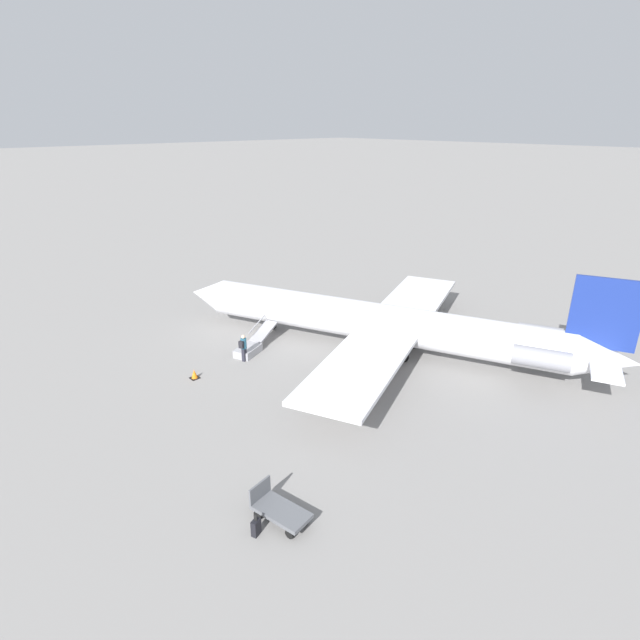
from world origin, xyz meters
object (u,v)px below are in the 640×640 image
passenger (243,346)px  airplane_main (388,323)px  luggage_cart (279,509)px  boarding_stairs (251,346)px  suitcase (256,527)px

passenger → airplane_main: bearing=-56.1°
airplane_main → luggage_cart: 15.85m
boarding_stairs → luggage_cart: bearing=-144.3°
boarding_stairs → suitcase: size_ratio=4.65×
passenger → luggage_cart: passenger is taller
suitcase → airplane_main: bearing=-66.3°
airplane_main → passenger: bearing=33.9°
boarding_stairs → luggage_cart: (-12.56, 7.81, 0.10)m
airplane_main → passenger: 9.16m
airplane_main → luggage_cart: (-6.72, 14.29, -1.44)m
airplane_main → passenger: airplane_main is taller
boarding_stairs → luggage_cart: boarding_stairs is taller
luggage_cart → suitcase: 1.06m
boarding_stairs → passenger: bearing=-167.2°
airplane_main → passenger: (5.05, 7.59, -0.90)m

